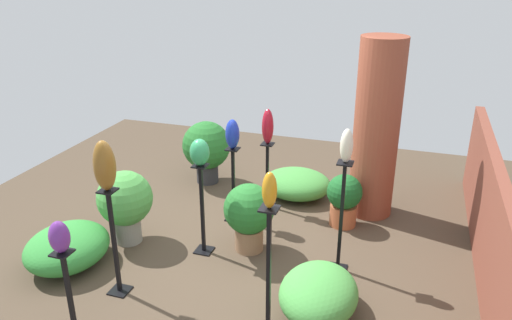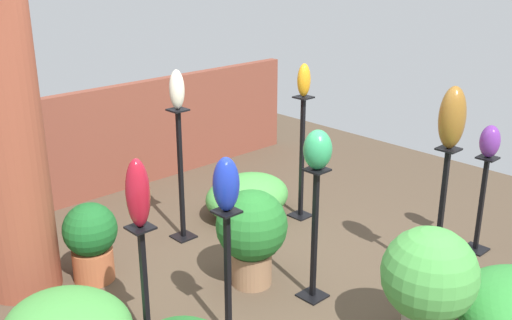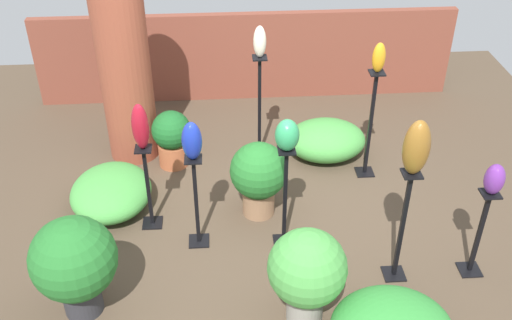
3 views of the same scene
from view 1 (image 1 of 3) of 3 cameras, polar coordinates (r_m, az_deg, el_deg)
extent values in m
plane|color=#4C3D2D|center=(6.03, -2.36, -9.92)|extent=(8.00, 8.00, 0.00)
cube|color=brown|center=(5.50, 25.52, -8.34)|extent=(5.60, 0.12, 1.21)
cylinder|color=brown|center=(6.53, 13.59, 3.41)|extent=(0.58, 0.58, 2.34)
cube|color=black|center=(5.71, 9.31, -12.13)|extent=(0.20, 0.20, 0.01)
cube|color=black|center=(5.39, 9.72, -6.56)|extent=(0.04, 0.04, 1.28)
cube|color=black|center=(5.12, 10.17, -0.33)|extent=(0.16, 0.16, 0.02)
cube|color=black|center=(4.48, 1.45, -12.75)|extent=(0.04, 0.04, 1.28)
cube|color=black|center=(4.15, 1.53, -5.58)|extent=(0.16, 0.16, 0.02)
cube|color=black|center=(6.93, 1.26, -5.24)|extent=(0.20, 0.20, 0.01)
cube|color=black|center=(6.73, 1.30, -1.80)|extent=(0.04, 0.04, 0.93)
cube|color=black|center=(6.56, 1.33, 1.83)|extent=(0.16, 0.16, 0.01)
cube|color=black|center=(5.98, -5.95, -10.23)|extent=(0.20, 0.20, 0.01)
cube|color=black|center=(5.71, -6.16, -5.65)|extent=(0.04, 0.04, 1.09)
cube|color=black|center=(5.48, -6.39, -0.65)|extent=(0.16, 0.16, 0.02)
cube|color=black|center=(4.79, -20.52, -14.43)|extent=(0.04, 0.04, 0.91)
cube|color=black|center=(4.55, -21.28, -9.85)|extent=(0.16, 0.16, 0.01)
cube|color=black|center=(5.50, -15.27, -14.19)|extent=(0.20, 0.20, 0.01)
cube|color=black|center=(5.19, -15.90, -9.08)|extent=(0.04, 0.04, 1.16)
cube|color=black|center=(4.93, -16.60, -3.37)|extent=(0.16, 0.16, 0.02)
cube|color=black|center=(6.62, -2.53, -6.67)|extent=(0.20, 0.20, 0.01)
cube|color=black|center=(6.40, -2.60, -2.83)|extent=(0.04, 0.04, 0.99)
cube|color=black|center=(6.21, -2.68, 1.27)|extent=(0.16, 0.16, 0.01)
ellipsoid|color=beige|center=(5.05, 10.31, 1.61)|extent=(0.14, 0.13, 0.36)
ellipsoid|color=orange|center=(4.07, 1.56, -3.47)|extent=(0.14, 0.13, 0.32)
ellipsoid|color=maroon|center=(6.48, 1.35, 3.85)|extent=(0.16, 0.15, 0.47)
ellipsoid|color=#2D9356|center=(5.42, -6.46, 0.89)|extent=(0.22, 0.21, 0.30)
ellipsoid|color=#6B2D8C|center=(4.47, -21.55, -8.19)|extent=(0.17, 0.18, 0.29)
ellipsoid|color=brown|center=(4.83, -16.92, -0.63)|extent=(0.22, 0.20, 0.50)
ellipsoid|color=#192D9E|center=(6.14, -2.71, 2.98)|extent=(0.18, 0.17, 0.38)
cylinder|color=gray|center=(6.26, -14.38, -7.74)|extent=(0.31, 0.31, 0.30)
sphere|color=#479942|center=(6.06, -14.77, -4.23)|extent=(0.65, 0.65, 0.65)
cylinder|color=#2D2D33|center=(7.65, -5.57, -1.46)|extent=(0.33, 0.33, 0.29)
sphere|color=#236B28|center=(7.48, -5.69, 1.69)|extent=(0.72, 0.72, 0.72)
cylinder|color=#B25B38|center=(6.52, 9.90, -6.19)|extent=(0.34, 0.34, 0.27)
sphere|color=#195923|center=(6.38, 10.09, -3.60)|extent=(0.45, 0.45, 0.45)
cylinder|color=#936B4C|center=(5.92, -0.79, -8.94)|extent=(0.33, 0.33, 0.28)
sphere|color=#236B28|center=(5.73, -0.81, -5.60)|extent=(0.59, 0.59, 0.59)
ellipsoid|color=#479942|center=(4.97, 7.16, -14.90)|extent=(0.93, 0.75, 0.44)
ellipsoid|color=#338C38|center=(5.99, -20.76, -9.30)|extent=(0.99, 0.88, 0.44)
ellipsoid|color=#479942|center=(7.16, 4.67, -2.72)|extent=(0.84, 0.98, 0.39)
camera|label=2|loc=(9.18, -14.57, 18.05)|focal=42.00mm
camera|label=3|loc=(8.37, -36.98, 23.77)|focal=42.00mm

